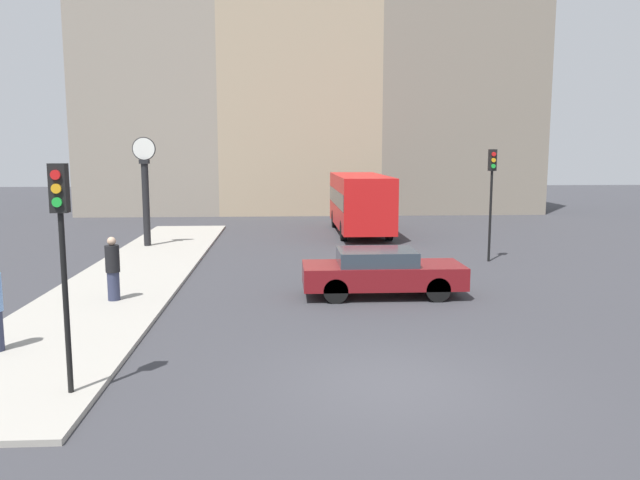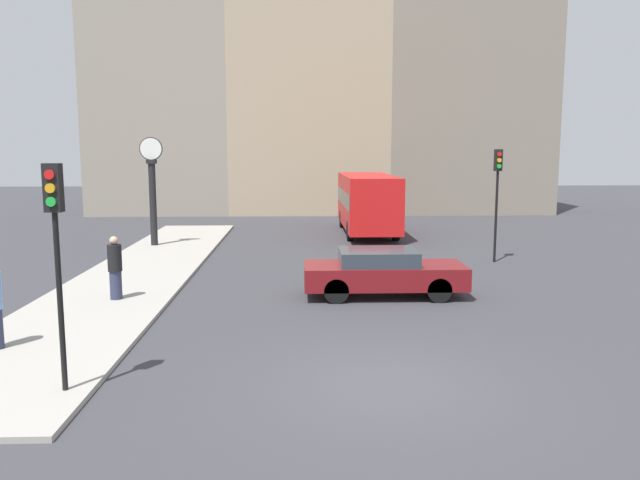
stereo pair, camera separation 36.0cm
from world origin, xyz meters
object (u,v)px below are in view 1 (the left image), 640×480
(traffic_light_near, at_px, (61,231))
(pedestrian_black_jacket, at_px, (113,269))
(street_clock, at_px, (145,191))
(traffic_light_far, at_px, (492,182))
(bus_distant, at_px, (360,200))
(sedan_car, at_px, (381,272))

(traffic_light_near, height_order, pedestrian_black_jacket, traffic_light_near)
(traffic_light_near, xyz_separation_m, street_clock, (-2.13, 15.81, -0.38))
(street_clock, height_order, pedestrian_black_jacket, street_clock)
(traffic_light_far, distance_m, street_clock, 13.55)
(bus_distant, xyz_separation_m, pedestrian_black_jacket, (-8.10, -13.53, -0.67))
(sedan_car, xyz_separation_m, street_clock, (-8.26, 8.98, 1.69))
(sedan_car, distance_m, street_clock, 12.32)
(bus_distant, relative_size, pedestrian_black_jacket, 4.69)
(traffic_light_near, distance_m, pedestrian_black_jacket, 6.65)
(traffic_light_near, bearing_deg, traffic_light_far, 47.76)
(traffic_light_far, height_order, pedestrian_black_jacket, traffic_light_far)
(street_clock, relative_size, pedestrian_black_jacket, 2.64)
(bus_distant, relative_size, traffic_light_far, 1.95)
(pedestrian_black_jacket, bearing_deg, traffic_light_far, 25.41)
(bus_distant, relative_size, street_clock, 1.78)
(traffic_light_far, relative_size, street_clock, 0.91)
(bus_distant, bearing_deg, sedan_car, -94.38)
(traffic_light_near, distance_m, traffic_light_far, 16.13)
(traffic_light_far, bearing_deg, street_clock, 163.42)
(traffic_light_near, bearing_deg, bus_distant, 70.27)
(bus_distant, height_order, pedestrian_black_jacket, bus_distant)
(street_clock, bearing_deg, traffic_light_near, -82.32)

